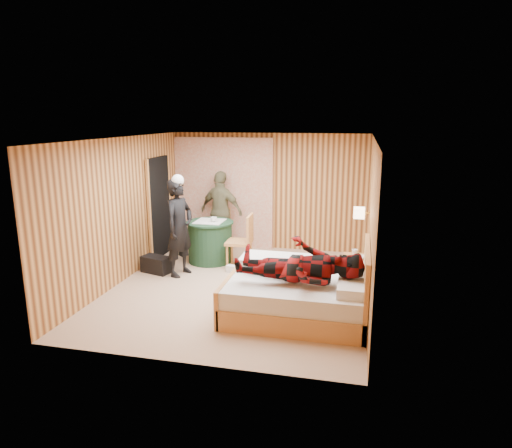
% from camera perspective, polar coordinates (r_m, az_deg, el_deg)
% --- Properties ---
extents(floor, '(4.20, 5.00, 0.01)m').
position_cam_1_polar(floor, '(7.84, -2.06, -7.94)').
color(floor, tan).
rests_on(floor, ground).
extents(ceiling, '(4.20, 5.00, 0.01)m').
position_cam_1_polar(ceiling, '(7.31, -2.23, 10.63)').
color(ceiling, white).
rests_on(ceiling, wall_back).
extents(wall_back, '(4.20, 0.02, 2.50)m').
position_cam_1_polar(wall_back, '(9.87, 1.62, 4.05)').
color(wall_back, tan).
rests_on(wall_back, floor).
extents(wall_left, '(0.02, 5.00, 2.50)m').
position_cam_1_polar(wall_left, '(8.27, -16.35, 1.68)').
color(wall_left, tan).
rests_on(wall_left, floor).
extents(wall_right, '(0.02, 5.00, 2.50)m').
position_cam_1_polar(wall_right, '(7.24, 14.14, 0.20)').
color(wall_right, tan).
rests_on(wall_right, floor).
extents(curtain, '(2.20, 0.08, 2.40)m').
position_cam_1_polar(curtain, '(10.05, -4.07, 3.90)').
color(curtain, beige).
rests_on(curtain, floor).
extents(doorway, '(0.06, 0.90, 2.05)m').
position_cam_1_polar(doorway, '(9.51, -11.99, 2.02)').
color(doorway, black).
rests_on(doorway, floor).
extents(wall_lamp, '(0.26, 0.24, 0.16)m').
position_cam_1_polar(wall_lamp, '(7.66, 12.79, 1.38)').
color(wall_lamp, gold).
rests_on(wall_lamp, wall_right).
extents(bed, '(2.01, 1.59, 1.09)m').
position_cam_1_polar(bed, '(6.76, 5.42, -8.68)').
color(bed, tan).
rests_on(bed, floor).
extents(nightstand, '(0.40, 0.54, 0.52)m').
position_cam_1_polar(nightstand, '(7.99, 12.10, -5.75)').
color(nightstand, tan).
rests_on(nightstand, floor).
extents(round_table, '(0.94, 0.94, 0.83)m').
position_cam_1_polar(round_table, '(9.13, -5.75, -2.14)').
color(round_table, '#1C3D23').
rests_on(round_table, floor).
extents(chair_far, '(0.48, 0.48, 0.93)m').
position_cam_1_polar(chair_far, '(9.78, -4.47, -0.33)').
color(chair_far, tan).
rests_on(chair_far, floor).
extents(chair_near, '(0.49, 0.49, 1.04)m').
position_cam_1_polar(chair_near, '(8.64, -1.54, -1.69)').
color(chair_near, tan).
rests_on(chair_near, floor).
extents(duffel_bag, '(0.60, 0.43, 0.31)m').
position_cam_1_polar(duffel_bag, '(8.72, -12.36, -4.96)').
color(duffel_bag, black).
rests_on(duffel_bag, floor).
extents(sneaker_left, '(0.32, 0.18, 0.13)m').
position_cam_1_polar(sneaker_left, '(8.53, -2.72, -5.67)').
color(sneaker_left, silver).
rests_on(sneaker_left, floor).
extents(sneaker_right, '(0.25, 0.11, 0.11)m').
position_cam_1_polar(sneaker_right, '(7.96, -1.59, -7.16)').
color(sneaker_right, silver).
rests_on(sneaker_right, floor).
extents(woman_standing, '(0.58, 0.74, 1.77)m').
position_cam_1_polar(woman_standing, '(8.32, -9.54, -0.47)').
color(woman_standing, black).
rests_on(woman_standing, floor).
extents(man_at_table, '(1.09, 0.69, 1.72)m').
position_cam_1_polar(man_at_table, '(9.75, -4.35, 1.57)').
color(man_at_table, '#6A6747').
rests_on(man_at_table, floor).
extents(man_on_bed, '(0.86, 0.67, 1.77)m').
position_cam_1_polar(man_on_bed, '(6.33, 5.51, -3.91)').
color(man_on_bed, maroon).
rests_on(man_on_bed, bed).
extents(book_lower, '(0.21, 0.26, 0.02)m').
position_cam_1_polar(book_lower, '(7.86, 12.19, -4.06)').
color(book_lower, silver).
rests_on(book_lower, nightstand).
extents(book_upper, '(0.21, 0.26, 0.02)m').
position_cam_1_polar(book_upper, '(7.86, 12.20, -3.92)').
color(book_upper, silver).
rests_on(book_upper, nightstand).
extents(cup_nightstand, '(0.13, 0.13, 0.09)m').
position_cam_1_polar(cup_nightstand, '(8.03, 12.22, -3.44)').
color(cup_nightstand, silver).
rests_on(cup_nightstand, nightstand).
extents(cup_table, '(0.14, 0.14, 0.10)m').
position_cam_1_polar(cup_table, '(8.94, -5.31, 0.58)').
color(cup_table, silver).
rests_on(cup_table, round_table).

